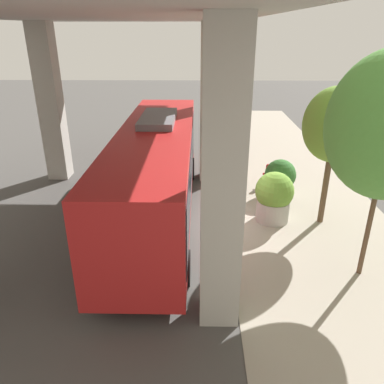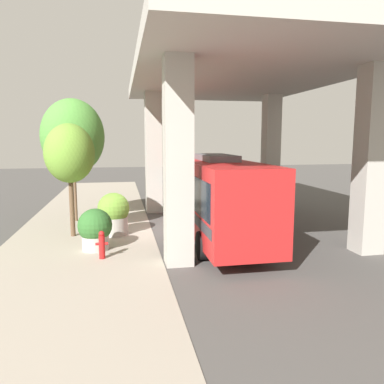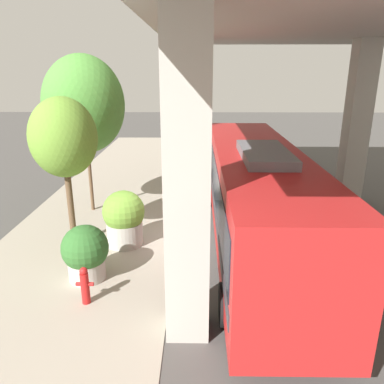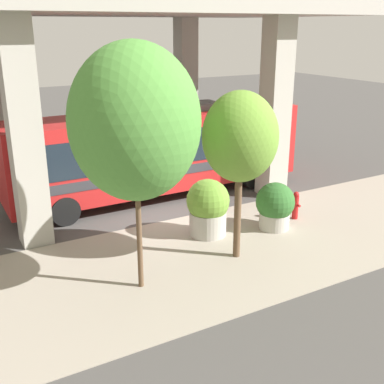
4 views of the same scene
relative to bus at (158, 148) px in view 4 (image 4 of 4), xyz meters
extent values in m
plane|color=#474442|center=(-2.50, 0.62, -1.91)|extent=(80.00, 80.00, 0.00)
cube|color=gray|center=(-5.50, 0.62, -1.90)|extent=(6.00, 40.00, 0.02)
cube|color=#ADA89E|center=(-2.00, -3.96, 1.45)|extent=(0.90, 0.90, 6.73)
cube|color=#ADA89E|center=(-2.00, 5.21, 1.45)|extent=(0.90, 0.90, 6.73)
cube|color=#ADA89E|center=(5.00, -3.96, 1.45)|extent=(0.90, 0.90, 6.73)
cube|color=#ADA89E|center=(1.50, 0.62, 5.12)|extent=(9.40, 17.17, 0.60)
cube|color=#B21E1E|center=(0.00, 0.01, -0.05)|extent=(2.46, 11.53, 2.83)
cube|color=#19232D|center=(0.00, 0.01, 0.29)|extent=(2.50, 10.61, 1.24)
cube|color=#333338|center=(0.00, 0.01, -0.61)|extent=(2.50, 10.96, 0.34)
cube|color=slate|center=(0.00, -1.15, 1.49)|extent=(1.23, 2.88, 0.24)
cylinder|color=black|center=(-1.15, 4.04, -1.41)|extent=(0.28, 1.00, 1.00)
cylinder|color=black|center=(1.15, 4.04, -1.41)|extent=(0.28, 1.00, 1.00)
cylinder|color=black|center=(-1.15, -3.74, -1.41)|extent=(0.28, 1.00, 1.00)
cylinder|color=black|center=(1.15, -3.74, -1.41)|extent=(0.28, 1.00, 1.00)
cylinder|color=#B21919|center=(-4.54, -3.02, -1.49)|extent=(0.21, 0.21, 0.84)
sphere|color=#B21919|center=(-4.54, -3.02, -1.01)|extent=(0.20, 0.20, 0.20)
cylinder|color=#B21919|center=(-4.70, -3.02, -1.36)|extent=(0.12, 0.09, 0.09)
cylinder|color=#B21919|center=(-4.39, -3.02, -1.36)|extent=(0.12, 0.09, 0.09)
cylinder|color=#ADA89E|center=(-4.83, -1.87, -1.61)|extent=(0.99, 0.99, 0.60)
sphere|color=#2D6028|center=(-4.83, -1.87, -0.96)|extent=(1.27, 1.27, 1.27)
sphere|color=#BF334C|center=(-4.71, -1.96, -1.17)|extent=(0.35, 0.35, 0.35)
cylinder|color=#ADA89E|center=(-4.18, 0.30, -1.51)|extent=(1.18, 1.18, 0.80)
sphere|color=olive|center=(-4.18, 0.30, -0.74)|extent=(1.37, 1.37, 1.37)
sphere|color=#993F8C|center=(-4.04, 0.19, -0.95)|extent=(0.41, 0.41, 0.41)
cylinder|color=brown|center=(-5.91, 0.38, -0.44)|extent=(0.20, 0.20, 2.94)
ellipsoid|color=olive|center=(-5.91, 0.38, 1.65)|extent=(2.06, 2.06, 2.48)
cylinder|color=brown|center=(-6.11, 3.48, -0.23)|extent=(0.14, 0.14, 3.36)
ellipsoid|color=#4C8C38|center=(-6.11, 3.48, 2.37)|extent=(3.07, 3.07, 3.68)
camera|label=1|loc=(-1.49, 12.44, 4.53)|focal=35.00mm
camera|label=2|loc=(-3.83, -15.95, 2.23)|focal=35.00mm
camera|label=3|loc=(-1.80, -10.96, 3.64)|focal=35.00mm
camera|label=4|loc=(-16.26, 7.71, 4.49)|focal=45.00mm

